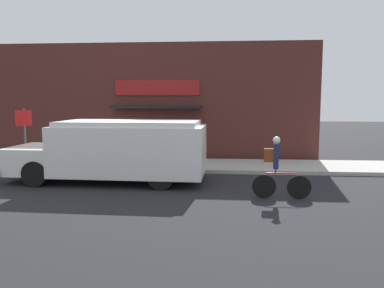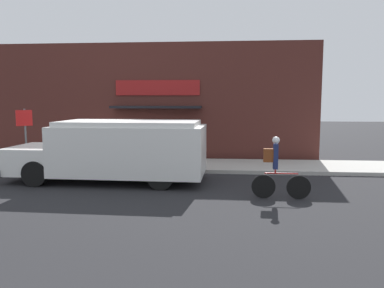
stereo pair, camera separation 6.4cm
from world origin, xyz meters
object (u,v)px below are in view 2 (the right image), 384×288
object	(u,v)px
cyclist	(277,169)
stop_sign_post	(25,128)
trash_bin	(68,151)
school_bus	(117,150)

from	to	relation	value
cyclist	stop_sign_post	size ratio (longest dim) A/B	0.77
trash_bin	school_bus	bearing A→B (deg)	-44.52
school_bus	stop_sign_post	xyz separation A→B (m)	(-4.13, 1.87, 0.56)
stop_sign_post	trash_bin	size ratio (longest dim) A/B	2.51
stop_sign_post	trash_bin	world-z (taller)	stop_sign_post
cyclist	stop_sign_post	distance (m)	9.74
cyclist	trash_bin	distance (m)	9.06
stop_sign_post	school_bus	bearing A→B (deg)	-24.30
school_bus	cyclist	bearing A→B (deg)	-18.52
school_bus	cyclist	xyz separation A→B (m)	(4.87, -1.76, -0.23)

